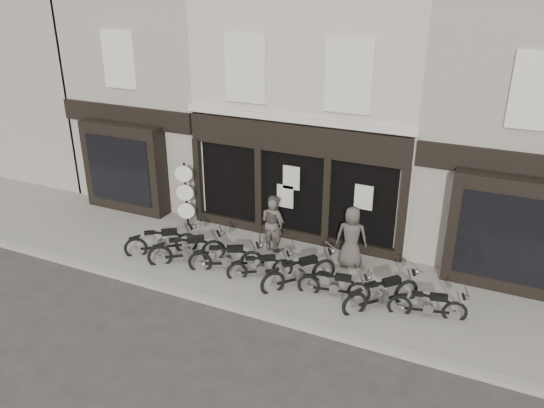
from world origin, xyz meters
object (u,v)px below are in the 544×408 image
at_px(man_left, 273,225).
at_px(motorcycle_1, 188,251).
at_px(motorcycle_2, 227,260).
at_px(motorcycle_6, 382,296).
at_px(man_right, 352,237).
at_px(motorcycle_5, 335,287).
at_px(motorcycle_0, 162,244).
at_px(advert_sign_post, 186,197).
at_px(motorcycle_7, 428,307).
at_px(motorcycle_4, 300,275).
at_px(motorcycle_3, 261,268).
at_px(man_centre, 273,222).

bearing_deg(man_left, motorcycle_1, 34.63).
bearing_deg(motorcycle_2, motorcycle_6, -26.23).
bearing_deg(man_left, man_right, 175.34).
bearing_deg(man_left, motorcycle_5, 140.68).
distance_m(motorcycle_2, man_right, 3.65).
relative_size(motorcycle_0, motorcycle_6, 1.04).
relative_size(man_left, advert_sign_post, 0.72).
bearing_deg(motorcycle_1, motorcycle_6, -36.96).
height_order(motorcycle_5, advert_sign_post, advert_sign_post).
distance_m(motorcycle_6, motorcycle_7, 1.16).
height_order(motorcycle_2, man_left, man_left).
bearing_deg(motorcycle_4, motorcycle_2, 132.44).
distance_m(motorcycle_6, man_left, 4.20).
relative_size(motorcycle_1, motorcycle_7, 1.03).
distance_m(motorcycle_2, advert_sign_post, 3.44).
xyz_separation_m(motorcycle_2, motorcycle_4, (2.22, 0.10, 0.02)).
bearing_deg(advert_sign_post, man_left, -29.50).
distance_m(motorcycle_3, motorcycle_4, 1.17).
height_order(motorcycle_1, man_centre, man_centre).
bearing_deg(motorcycle_0, motorcycle_7, -37.39).
relative_size(motorcycle_1, motorcycle_4, 1.02).
distance_m(motorcycle_5, man_centre, 3.23).
relative_size(motorcycle_1, man_centre, 1.12).
bearing_deg(motorcycle_5, motorcycle_4, 163.85).
distance_m(motorcycle_7, man_right, 3.09).
height_order(motorcycle_1, motorcycle_6, motorcycle_1).
bearing_deg(motorcycle_2, motorcycle_3, -22.69).
relative_size(motorcycle_3, man_left, 0.99).
relative_size(motorcycle_2, motorcycle_7, 1.06).
bearing_deg(motorcycle_2, motorcycle_4, -24.05).
xyz_separation_m(motorcycle_1, advert_sign_post, (-1.40, 2.09, 0.70)).
distance_m(motorcycle_4, man_left, 2.25).
xyz_separation_m(man_centre, man_right, (2.51, -0.05, 0.04)).
height_order(motorcycle_2, man_right, man_right).
bearing_deg(man_left, motorcycle_6, 150.50).
bearing_deg(man_right, motorcycle_0, 6.31).
relative_size(motorcycle_0, advert_sign_post, 0.81).
height_order(motorcycle_4, man_left, man_left).
bearing_deg(man_left, motorcycle_2, 61.00).
xyz_separation_m(motorcycle_2, man_right, (3.15, 1.73, 0.62)).
distance_m(motorcycle_4, motorcycle_7, 3.45).
bearing_deg(man_right, man_centre, -11.91).
bearing_deg(advert_sign_post, motorcycle_1, -79.48).
bearing_deg(advert_sign_post, man_centre, -27.40).
height_order(motorcycle_1, motorcycle_4, motorcycle_1).
height_order(motorcycle_0, motorcycle_5, motorcycle_0).
bearing_deg(motorcycle_6, man_left, 109.77).
distance_m(motorcycle_0, motorcycle_6, 6.82).
xyz_separation_m(motorcycle_6, motorcycle_7, (1.15, 0.06, -0.06)).
height_order(motorcycle_3, advert_sign_post, advert_sign_post).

